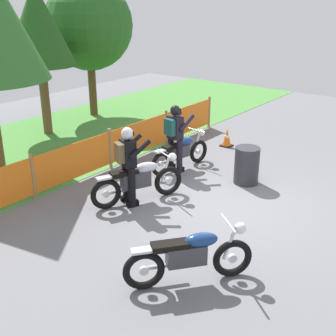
{
  "coord_description": "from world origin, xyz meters",
  "views": [
    {
      "loc": [
        -7.48,
        -4.16,
        4.16
      ],
      "look_at": [
        -0.93,
        0.82,
        0.9
      ],
      "focal_mm": 46.8,
      "sensor_mm": 36.0,
      "label": 1
    }
  ],
  "objects_px": {
    "motorcycle_lead": "(138,180)",
    "motorcycle_third": "(181,152)",
    "rider_lead": "(128,162)",
    "rider_third": "(175,135)",
    "spare_drum": "(247,165)",
    "traffic_cone": "(227,138)",
    "motorcycle_trailing": "(190,256)"
  },
  "relations": [
    {
      "from": "motorcycle_lead",
      "to": "spare_drum",
      "type": "height_order",
      "value": "motorcycle_lead"
    },
    {
      "from": "rider_third",
      "to": "traffic_cone",
      "type": "bearing_deg",
      "value": 8.16
    },
    {
      "from": "rider_third",
      "to": "traffic_cone",
      "type": "xyz_separation_m",
      "value": [
        2.49,
        -0.06,
        -0.69
      ]
    },
    {
      "from": "rider_lead",
      "to": "spare_drum",
      "type": "height_order",
      "value": "rider_lead"
    },
    {
      "from": "rider_third",
      "to": "spare_drum",
      "type": "distance_m",
      "value": 1.91
    },
    {
      "from": "motorcycle_third",
      "to": "spare_drum",
      "type": "bearing_deg",
      "value": -74.05
    },
    {
      "from": "motorcycle_lead",
      "to": "spare_drum",
      "type": "distance_m",
      "value": 2.67
    },
    {
      "from": "rider_lead",
      "to": "rider_third",
      "type": "relative_size",
      "value": 1.0
    },
    {
      "from": "motorcycle_trailing",
      "to": "rider_lead",
      "type": "bearing_deg",
      "value": 99.38
    },
    {
      "from": "motorcycle_trailing",
      "to": "traffic_cone",
      "type": "relative_size",
      "value": 3.14
    },
    {
      "from": "traffic_cone",
      "to": "motorcycle_third",
      "type": "bearing_deg",
      "value": 179.25
    },
    {
      "from": "motorcycle_lead",
      "to": "motorcycle_third",
      "type": "distance_m",
      "value": 2.14
    },
    {
      "from": "motorcycle_third",
      "to": "rider_lead",
      "type": "bearing_deg",
      "value": -162.8
    },
    {
      "from": "rider_third",
      "to": "spare_drum",
      "type": "xyz_separation_m",
      "value": [
        0.41,
        -1.8,
        -0.51
      ]
    },
    {
      "from": "rider_lead",
      "to": "traffic_cone",
      "type": "height_order",
      "value": "rider_lead"
    },
    {
      "from": "motorcycle_trailing",
      "to": "motorcycle_third",
      "type": "bearing_deg",
      "value": 76.58
    },
    {
      "from": "rider_lead",
      "to": "motorcycle_lead",
      "type": "bearing_deg",
      "value": 0.51
    },
    {
      "from": "motorcycle_lead",
      "to": "rider_lead",
      "type": "distance_m",
      "value": 0.52
    },
    {
      "from": "spare_drum",
      "to": "motorcycle_trailing",
      "type": "bearing_deg",
      "value": -164.06
    },
    {
      "from": "motorcycle_trailing",
      "to": "spare_drum",
      "type": "bearing_deg",
      "value": 55.13
    },
    {
      "from": "motorcycle_lead",
      "to": "motorcycle_trailing",
      "type": "height_order",
      "value": "motorcycle_lead"
    },
    {
      "from": "rider_lead",
      "to": "rider_third",
      "type": "bearing_deg",
      "value": 33.73
    },
    {
      "from": "motorcycle_third",
      "to": "spare_drum",
      "type": "xyz_separation_m",
      "value": [
        0.2,
        -1.76,
        -0.01
      ]
    },
    {
      "from": "traffic_cone",
      "to": "spare_drum",
      "type": "bearing_deg",
      "value": -140.31
    },
    {
      "from": "motorcycle_lead",
      "to": "traffic_cone",
      "type": "xyz_separation_m",
      "value": [
        4.38,
        0.37,
        -0.23
      ]
    },
    {
      "from": "traffic_cone",
      "to": "spare_drum",
      "type": "distance_m",
      "value": 2.72
    },
    {
      "from": "motorcycle_lead",
      "to": "motorcycle_third",
      "type": "xyz_separation_m",
      "value": [
        2.1,
        0.4,
        -0.04
      ]
    },
    {
      "from": "motorcycle_third",
      "to": "rider_third",
      "type": "relative_size",
      "value": 1.15
    },
    {
      "from": "motorcycle_lead",
      "to": "rider_lead",
      "type": "bearing_deg",
      "value": -179.49
    },
    {
      "from": "motorcycle_third",
      "to": "rider_third",
      "type": "height_order",
      "value": "rider_third"
    },
    {
      "from": "rider_lead",
      "to": "traffic_cone",
      "type": "relative_size",
      "value": 3.19
    },
    {
      "from": "motorcycle_trailing",
      "to": "motorcycle_third",
      "type": "distance_m",
      "value": 4.78
    }
  ]
}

